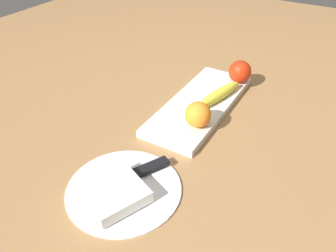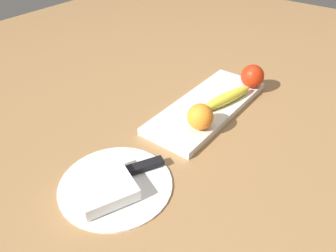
# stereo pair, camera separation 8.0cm
# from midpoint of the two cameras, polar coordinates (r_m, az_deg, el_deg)

# --- Properties ---
(ground_plane) EXTENTS (2.40, 2.40, 0.00)m
(ground_plane) POSITION_cam_midpoint_polar(r_m,az_deg,el_deg) (1.00, 3.82, 4.53)
(ground_plane) COLOR #986E42
(fruit_tray) EXTENTS (0.43, 0.16, 0.02)m
(fruit_tray) POSITION_cam_midpoint_polar(r_m,az_deg,el_deg) (0.96, 3.29, 3.73)
(fruit_tray) COLOR silver
(fruit_tray) RESTS_ON ground_plane
(apple) EXTENTS (0.07, 0.07, 0.07)m
(apple) POSITION_cam_midpoint_polar(r_m,az_deg,el_deg) (1.06, 10.32, 9.26)
(apple) COLOR red
(apple) RESTS_ON fruit_tray
(banana) EXTENTS (0.20, 0.08, 0.03)m
(banana) POSITION_cam_midpoint_polar(r_m,az_deg,el_deg) (0.96, 6.47, 5.37)
(banana) COLOR yellow
(banana) RESTS_ON fruit_tray
(orange_near_apple) EXTENTS (0.07, 0.07, 0.07)m
(orange_near_apple) POSITION_cam_midpoint_polar(r_m,az_deg,el_deg) (0.84, 2.55, 1.92)
(orange_near_apple) COLOR orange
(orange_near_apple) RESTS_ON fruit_tray
(dinner_plate) EXTENTS (0.25, 0.25, 0.01)m
(dinner_plate) POSITION_cam_midpoint_polar(r_m,az_deg,el_deg) (0.72, -10.94, -10.78)
(dinner_plate) COLOR white
(dinner_plate) RESTS_ON ground_plane
(folded_napkin) EXTENTS (0.15, 0.15, 0.03)m
(folded_napkin) POSITION_cam_midpoint_polar(r_m,az_deg,el_deg) (0.70, -12.75, -11.32)
(folded_napkin) COLOR white
(folded_napkin) RESTS_ON dinner_plate
(knife) EXTENTS (0.17, 0.10, 0.01)m
(knife) POSITION_cam_midpoint_polar(r_m,az_deg,el_deg) (0.74, -7.29, -7.78)
(knife) COLOR silver
(knife) RESTS_ON dinner_plate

